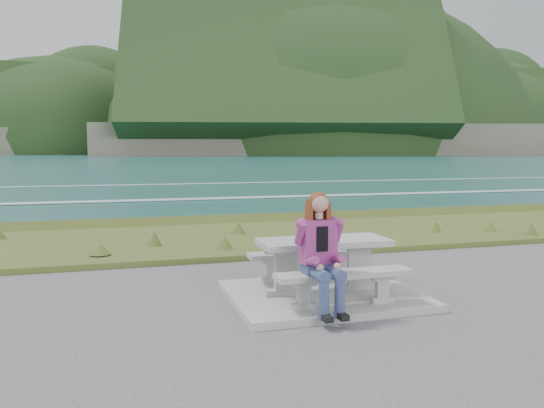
% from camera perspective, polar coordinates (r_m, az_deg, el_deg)
% --- Properties ---
extents(concrete_slab, '(2.60, 2.10, 0.10)m').
position_cam_1_polar(concrete_slab, '(7.58, 5.53, -9.75)').
color(concrete_slab, '#9E9D99').
rests_on(concrete_slab, ground).
extents(picnic_table, '(1.80, 0.75, 0.75)m').
position_cam_1_polar(picnic_table, '(7.43, 5.58, -5.04)').
color(picnic_table, '#9E9D99').
rests_on(picnic_table, concrete_slab).
extents(bench_landward, '(1.80, 0.35, 0.45)m').
position_cam_1_polar(bench_landward, '(6.85, 7.75, -8.01)').
color(bench_landward, '#9E9D99').
rests_on(bench_landward, concrete_slab).
extents(bench_seaward, '(1.80, 0.35, 0.45)m').
position_cam_1_polar(bench_seaward, '(8.12, 3.72, -5.77)').
color(bench_seaward, '#9E9D99').
rests_on(bench_seaward, concrete_slab).
extents(grass_verge, '(160.00, 4.50, 0.22)m').
position_cam_1_polar(grass_verge, '(12.26, -3.15, -3.92)').
color(grass_verge, '#435620').
rests_on(grass_verge, ground).
extents(shore_drop, '(160.00, 0.80, 2.20)m').
position_cam_1_polar(shore_drop, '(15.07, -5.64, -2.09)').
color(shore_drop, '#6E6552').
rests_on(shore_drop, ground).
extents(ocean, '(1600.00, 1600.00, 0.09)m').
position_cam_1_polar(ocean, '(32.21, -11.22, -1.02)').
color(ocean, '#205B5B').
rests_on(ocean, ground).
extents(headland_range, '(729.83, 363.95, 194.05)m').
position_cam_1_polar(headland_range, '(448.85, 9.38, 6.85)').
color(headland_range, '#6E6552').
rests_on(headland_range, ground).
extents(seated_woman, '(0.44, 0.75, 1.47)m').
position_cam_1_polar(seated_woman, '(6.55, 5.51, -6.92)').
color(seated_woman, navy).
rests_on(seated_woman, concrete_slab).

